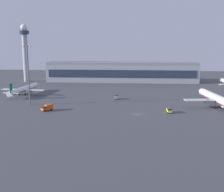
{
  "coord_description": "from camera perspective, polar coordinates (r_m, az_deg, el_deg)",
  "views": [
    {
      "loc": [
        -1.68,
        -131.65,
        33.36
      ],
      "look_at": [
        -13.46,
        23.88,
        4.0
      ],
      "focal_mm": 46.39,
      "sensor_mm": 36.0,
      "label": 1
    }
  ],
  "objects": [
    {
      "name": "ground_plane",
      "position": [
        135.82,
        4.92,
        -3.6
      ],
      "size": [
        416.0,
        416.0,
        0.0
      ],
      "primitive_type": "plane",
      "color": "#4C4C51"
    },
    {
      "name": "terminal_building",
      "position": [
        246.17,
        1.96,
        4.76
      ],
      "size": [
        125.21,
        22.4,
        16.4
      ],
      "color": "#9EA3AD",
      "rests_on": "ground"
    },
    {
      "name": "control_tower",
      "position": [
        254.19,
        -16.76,
        8.83
      ],
      "size": [
        8.0,
        8.0,
        47.7
      ],
      "color": "#A8A8B2",
      "rests_on": "ground"
    },
    {
      "name": "airplane_mid_apron",
      "position": [
        157.33,
        20.2,
        -0.61
      ],
      "size": [
        35.36,
        45.3,
        11.62
      ],
      "rotation": [
        0.0,
        0.0,
        0.13
      ],
      "color": "white",
      "rests_on": "ground"
    },
    {
      "name": "airplane_taxiway_distant",
      "position": [
        191.97,
        -17.08,
        1.25
      ],
      "size": [
        28.52,
        36.57,
        9.38
      ],
      "rotation": [
        0.0,
        0.0,
        -0.11
      ],
      "color": "white",
      "rests_on": "ground"
    },
    {
      "name": "catering_truck",
      "position": [
        145.39,
        -12.65,
        -2.23
      ],
      "size": [
        5.46,
        5.82,
        3.05
      ],
      "rotation": [
        0.0,
        0.0,
        2.43
      ],
      "color": "#D85919",
      "rests_on": "ground"
    },
    {
      "name": "cargo_loader",
      "position": [
        169.76,
        0.91,
        -0.27
      ],
      "size": [
        2.55,
        4.38,
        2.25
      ],
      "rotation": [
        0.0,
        0.0,
        0.15
      ],
      "color": "gray",
      "rests_on": "ground"
    },
    {
      "name": "baggage_tractor",
      "position": [
        140.26,
        11.2,
        -2.81
      ],
      "size": [
        2.32,
        4.29,
        2.25
      ],
      "rotation": [
        0.0,
        0.0,
        3.23
      ],
      "color": "yellow",
      "rests_on": "ground"
    },
    {
      "name": "apron_light_west",
      "position": [
        158.9,
        -16.18,
        4.58
      ],
      "size": [
        4.8,
        0.9,
        31.54
      ],
      "color": "slate",
      "rests_on": "ground"
    }
  ]
}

